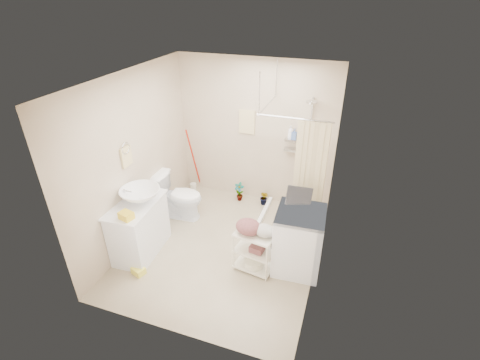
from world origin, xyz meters
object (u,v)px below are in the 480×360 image
object	(u,v)px
toilet	(179,196)
washing_machine	(299,240)
laundry_rack	(254,248)
vanity	(139,228)

from	to	relation	value
toilet	washing_machine	world-z (taller)	washing_machine
toilet	washing_machine	size ratio (longest dim) A/B	0.87
toilet	laundry_rack	bearing A→B (deg)	-121.91
toilet	washing_machine	xyz separation A→B (m)	(2.18, -0.59, 0.06)
vanity	laundry_rack	size ratio (longest dim) A/B	1.31
toilet	laundry_rack	size ratio (longest dim) A/B	1.11
laundry_rack	washing_machine	bearing A→B (deg)	32.22
vanity	washing_machine	distance (m)	2.34
vanity	laundry_rack	world-z (taller)	vanity
toilet	laundry_rack	world-z (taller)	toilet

